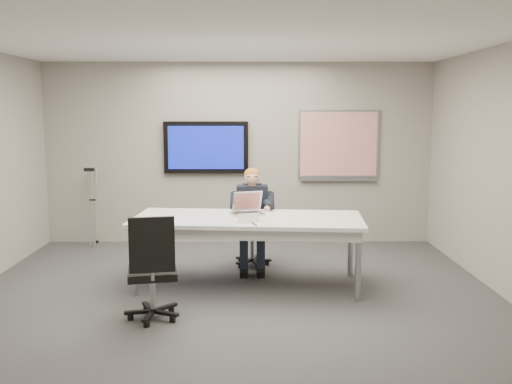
{
  "coord_description": "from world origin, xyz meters",
  "views": [
    {
      "loc": [
        0.19,
        -5.85,
        2.06
      ],
      "look_at": [
        0.25,
        0.8,
        1.11
      ],
      "focal_mm": 40.0,
      "sensor_mm": 36.0,
      "label": 1
    }
  ],
  "objects_px": {
    "office_chair_near": "(153,288)",
    "office_chair_far": "(252,243)",
    "laptop": "(247,208)",
    "conference_table": "(248,225)",
    "seated_person": "(252,229)"
  },
  "relations": [
    {
      "from": "conference_table",
      "to": "office_chair_near",
      "type": "xyz_separation_m",
      "value": [
        -0.93,
        -1.14,
        -0.39
      ]
    },
    {
      "from": "office_chair_far",
      "to": "laptop",
      "type": "bearing_deg",
      "value": -96.4
    },
    {
      "from": "conference_table",
      "to": "seated_person",
      "type": "relative_size",
      "value": 2.08
    },
    {
      "from": "office_chair_far",
      "to": "laptop",
      "type": "distance_m",
      "value": 0.9
    },
    {
      "from": "office_chair_far",
      "to": "laptop",
      "type": "height_order",
      "value": "laptop"
    },
    {
      "from": "conference_table",
      "to": "office_chair_near",
      "type": "distance_m",
      "value": 1.53
    },
    {
      "from": "office_chair_near",
      "to": "seated_person",
      "type": "xyz_separation_m",
      "value": [
        0.98,
        1.82,
        0.2
      ]
    },
    {
      "from": "conference_table",
      "to": "seated_person",
      "type": "height_order",
      "value": "seated_person"
    },
    {
      "from": "office_chair_far",
      "to": "seated_person",
      "type": "distance_m",
      "value": 0.33
    },
    {
      "from": "office_chair_near",
      "to": "office_chair_far",
      "type": "bearing_deg",
      "value": -126.07
    },
    {
      "from": "office_chair_far",
      "to": "seated_person",
      "type": "bearing_deg",
      "value": -91.16
    },
    {
      "from": "seated_person",
      "to": "laptop",
      "type": "xyz_separation_m",
      "value": [
        -0.06,
        -0.44,
        0.36
      ]
    },
    {
      "from": "seated_person",
      "to": "laptop",
      "type": "distance_m",
      "value": 0.57
    },
    {
      "from": "office_chair_far",
      "to": "conference_table",
      "type": "bearing_deg",
      "value": -94.73
    },
    {
      "from": "office_chair_near",
      "to": "conference_table",
      "type": "bearing_deg",
      "value": -139.71
    }
  ]
}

